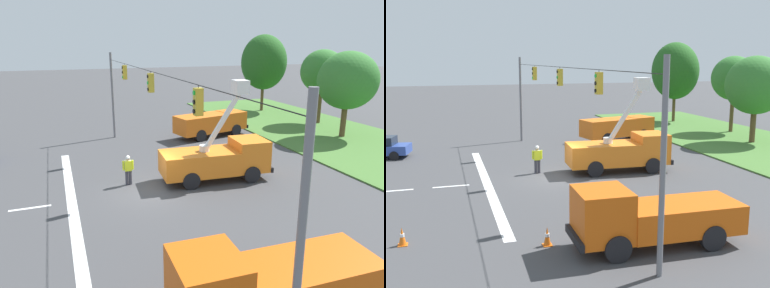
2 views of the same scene
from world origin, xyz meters
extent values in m
plane|color=#424244|center=(0.00, 0.00, 0.00)|extent=(200.00, 200.00, 0.00)
cube|color=silver|center=(0.00, -4.30, 0.00)|extent=(17.60, 0.50, 0.01)
cube|color=silver|center=(0.00, -6.30, 0.00)|extent=(0.20, 2.00, 0.01)
cube|color=silver|center=(0.00, -9.30, 0.00)|extent=(0.20, 2.00, 0.01)
cylinder|color=slate|center=(-13.00, 0.00, 3.60)|extent=(0.20, 0.20, 7.20)
cylinder|color=slate|center=(13.00, 0.00, 3.60)|extent=(0.20, 0.20, 7.20)
cylinder|color=black|center=(0.00, 0.00, 6.60)|extent=(26.00, 0.03, 0.03)
cylinder|color=black|center=(-6.87, 0.00, 6.55)|extent=(0.02, 0.02, 0.10)
cube|color=gold|center=(-6.87, 0.00, 6.02)|extent=(0.32, 0.28, 0.96)
cylinder|color=black|center=(-6.87, -0.16, 6.34)|extent=(0.16, 0.05, 0.16)
cylinder|color=black|center=(-6.87, -0.16, 6.02)|extent=(0.16, 0.05, 0.16)
cylinder|color=green|center=(-6.87, -0.16, 5.70)|extent=(0.16, 0.05, 0.16)
cylinder|color=black|center=(0.30, 0.00, 6.55)|extent=(0.02, 0.02, 0.10)
cube|color=gold|center=(0.30, 0.00, 6.02)|extent=(0.32, 0.28, 0.96)
cylinder|color=black|center=(0.30, -0.16, 6.34)|extent=(0.16, 0.05, 0.16)
cylinder|color=green|center=(0.30, -0.16, 6.02)|extent=(0.16, 0.05, 0.16)
cylinder|color=black|center=(0.30, -0.16, 5.70)|extent=(0.16, 0.05, 0.16)
cylinder|color=black|center=(6.93, 0.00, 6.55)|extent=(0.02, 0.02, 0.10)
cube|color=gold|center=(6.93, 0.00, 6.02)|extent=(0.32, 0.28, 0.96)
cylinder|color=green|center=(6.93, -0.16, 6.34)|extent=(0.16, 0.05, 0.16)
cylinder|color=black|center=(6.93, -0.16, 6.02)|extent=(0.16, 0.05, 0.16)
cylinder|color=black|center=(6.93, -0.16, 5.70)|extent=(0.16, 0.05, 0.16)
cylinder|color=brown|center=(-19.69, 18.52, 1.68)|extent=(0.35, 0.35, 3.36)
ellipsoid|color=#235B1E|center=(-19.69, 18.52, 5.73)|extent=(5.58, 5.11, 6.26)
cylinder|color=brown|center=(-11.47, 20.23, 1.73)|extent=(0.37, 0.37, 3.46)
ellipsoid|color=#33752D|center=(-11.47, 20.23, 5.24)|extent=(4.20, 4.24, 4.20)
cylinder|color=brown|center=(-6.13, 18.52, 1.46)|extent=(0.47, 0.47, 2.91)
ellipsoid|color=#33752D|center=(-6.13, 18.52, 4.91)|extent=(4.70, 5.15, 4.85)
cube|color=orange|center=(-0.56, 2.99, 1.17)|extent=(2.65, 4.60, 1.34)
cube|color=orange|center=(-0.34, 6.16, 1.44)|extent=(2.38, 2.06, 1.87)
cube|color=#1E2838|center=(-0.29, 6.83, 1.76)|extent=(2.00, 0.24, 0.84)
cube|color=black|center=(-0.27, 7.19, 0.65)|extent=(2.35, 0.32, 0.30)
cylinder|color=black|center=(-1.44, 5.98, 0.50)|extent=(0.35, 1.02, 1.00)
cylinder|color=black|center=(0.72, 5.83, 0.50)|extent=(0.35, 1.02, 1.00)
cylinder|color=black|center=(-1.69, 2.27, 0.50)|extent=(0.35, 1.02, 1.00)
cylinder|color=black|center=(0.46, 2.12, 0.50)|extent=(0.35, 1.02, 1.00)
cylinder|color=silver|center=(-0.54, 3.31, 2.02)|extent=(0.60, 0.60, 0.36)
cube|color=white|center=(-0.46, 4.38, 3.55)|extent=(0.40, 2.37, 3.55)
cube|color=white|center=(-0.39, 5.46, 5.51)|extent=(0.95, 0.86, 0.80)
cube|color=#D6560F|center=(10.74, 2.05, 1.06)|extent=(2.33, 4.57, 1.12)
cube|color=#D6560F|center=(10.65, -1.17, 1.45)|extent=(2.17, 1.99, 1.89)
cube|color=#1E2838|center=(10.63, -1.85, 1.78)|extent=(1.87, 0.15, 0.85)
cube|color=black|center=(10.62, -2.21, 0.65)|extent=(2.21, 0.22, 0.30)
cylinder|color=black|center=(11.67, -0.94, 0.50)|extent=(0.31, 1.01, 1.00)
cylinder|color=black|center=(9.65, -0.88, 0.50)|extent=(0.31, 1.01, 1.00)
cylinder|color=black|center=(11.78, 2.83, 0.50)|extent=(0.31, 1.01, 1.00)
cylinder|color=black|center=(9.76, 2.89, 0.50)|extent=(0.31, 1.01, 1.00)
cube|color=orange|center=(-10.24, 7.03, 1.24)|extent=(3.20, 4.92, 1.49)
cube|color=orange|center=(-10.99, 10.18, 1.26)|extent=(2.51, 2.38, 1.52)
cube|color=#1E2838|center=(-11.14, 10.85, 1.52)|extent=(1.85, 0.53, 0.68)
cube|color=black|center=(-11.23, 11.21, 0.65)|extent=(2.19, 0.66, 0.30)
cylinder|color=black|center=(-11.92, 9.70, 0.50)|extent=(0.50, 1.04, 1.00)
cylinder|color=black|center=(-9.93, 10.17, 0.50)|extent=(0.50, 1.04, 1.00)
cylinder|color=black|center=(-11.05, 6.01, 0.50)|extent=(0.50, 1.04, 1.00)
cylinder|color=black|center=(-9.06, 6.47, 0.50)|extent=(0.50, 1.04, 1.00)
cylinder|color=black|center=(-8.02, -9.96, 0.32)|extent=(0.32, 0.67, 0.64)
cylinder|color=black|center=(-9.71, -9.61, 0.32)|extent=(0.32, 0.67, 0.64)
cylinder|color=#383842|center=(-1.49, -1.13, 0.42)|extent=(0.18, 0.18, 0.85)
cylinder|color=#383842|center=(-1.47, -0.93, 0.42)|extent=(0.18, 0.18, 0.85)
cube|color=#D8EA26|center=(-1.48, -1.03, 1.15)|extent=(0.26, 0.41, 0.60)
cube|color=silver|center=(-1.48, -1.03, 1.15)|extent=(0.10, 0.42, 0.62)
cylinder|color=#D8EA26|center=(-1.49, -1.30, 1.18)|extent=(0.11, 0.11, 0.55)
cylinder|color=#D8EA26|center=(-1.47, -0.76, 1.18)|extent=(0.11, 0.11, 0.55)
sphere|color=tan|center=(-1.48, -1.03, 1.58)|extent=(0.22, 0.22, 0.22)
sphere|color=white|center=(-1.48, -1.03, 1.64)|extent=(0.26, 0.26, 0.26)
cube|color=orange|center=(-3.80, 2.89, 0.01)|extent=(0.36, 0.36, 0.03)
cone|color=orange|center=(-3.80, 2.89, 0.32)|extent=(0.23, 0.23, 0.58)
cylinder|color=white|center=(-3.80, 2.89, 0.35)|extent=(0.14, 0.14, 0.10)
cube|color=orange|center=(9.52, -2.98, 0.01)|extent=(0.36, 0.36, 0.03)
cone|color=orange|center=(9.52, -2.98, 0.39)|extent=(0.28, 0.28, 0.71)
cylinder|color=white|center=(9.52, -2.98, 0.42)|extent=(0.18, 0.18, 0.13)
cube|color=orange|center=(7.88, -8.30, 0.01)|extent=(0.36, 0.36, 0.03)
cone|color=orange|center=(7.88, -8.30, 0.38)|extent=(0.28, 0.28, 0.70)
cylinder|color=white|center=(7.88, -8.30, 0.41)|extent=(0.17, 0.17, 0.13)
cube|color=orange|center=(-5.02, 3.29, 0.01)|extent=(0.36, 0.36, 0.03)
cone|color=orange|center=(-5.02, 3.29, 0.31)|extent=(0.23, 0.23, 0.57)
cylinder|color=white|center=(-5.02, 3.29, 0.34)|extent=(0.14, 0.14, 0.10)
camera|label=1|loc=(18.91, -4.68, 8.03)|focal=35.00mm
camera|label=2|loc=(25.39, -6.61, 7.07)|focal=42.00mm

